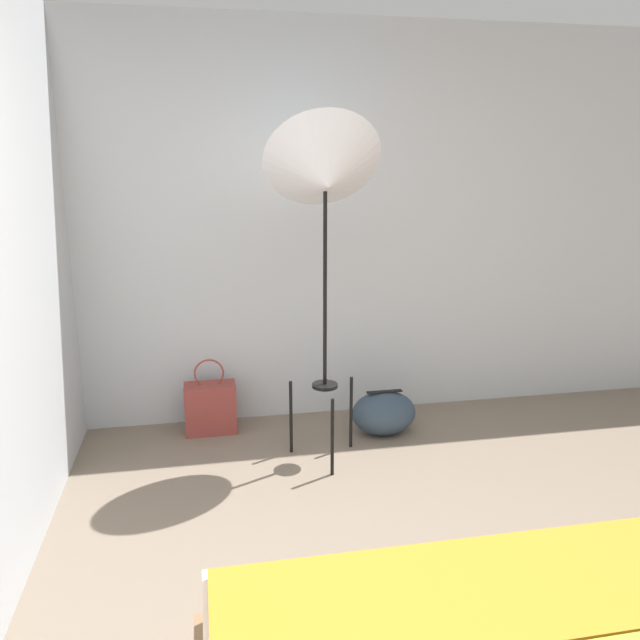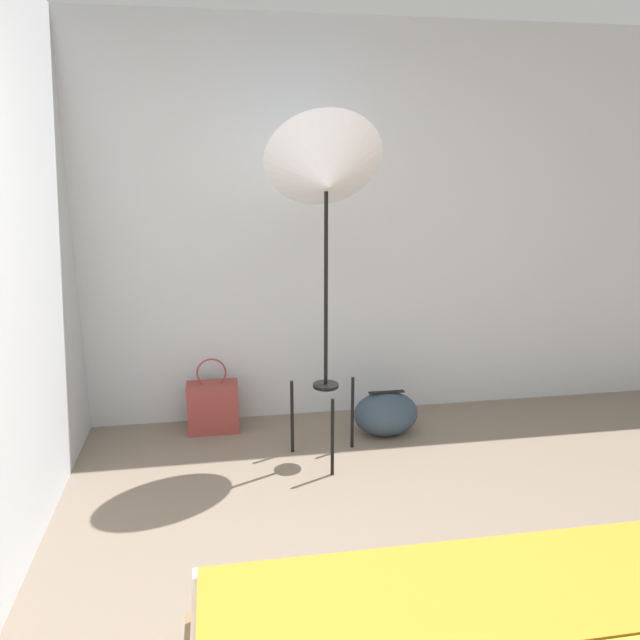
# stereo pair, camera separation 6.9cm
# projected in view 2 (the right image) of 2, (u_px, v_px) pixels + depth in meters

# --- Properties ---
(wall_back) EXTENTS (8.00, 0.05, 2.60)m
(wall_back) POSITION_uv_depth(u_px,v_px,m) (306.00, 228.00, 4.11)
(wall_back) COLOR #B7BCC1
(wall_back) RESTS_ON ground_plane
(photo_umbrella) EXTENTS (0.66, 0.59, 2.00)m
(photo_umbrella) POSITION_uv_depth(u_px,v_px,m) (326.00, 176.00, 3.34)
(photo_umbrella) COLOR black
(photo_umbrella) RESTS_ON ground_plane
(tote_bag) EXTENTS (0.33, 0.17, 0.50)m
(tote_bag) POSITION_uv_depth(u_px,v_px,m) (213.00, 406.00, 4.08)
(tote_bag) COLOR brown
(tote_bag) RESTS_ON ground_plane
(duffel_bag) EXTENTS (0.42, 0.29, 0.30)m
(duffel_bag) POSITION_uv_depth(u_px,v_px,m) (386.00, 414.00, 4.03)
(duffel_bag) COLOR #2D3D4C
(duffel_bag) RESTS_ON ground_plane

